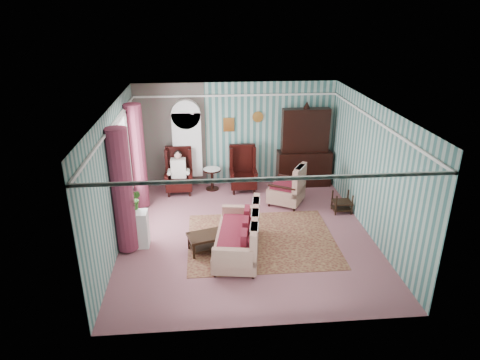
{
  "coord_description": "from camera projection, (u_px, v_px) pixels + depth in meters",
  "views": [
    {
      "loc": [
        -0.88,
        -8.42,
        4.8
      ],
      "look_at": [
        -0.1,
        0.6,
        1.08
      ],
      "focal_mm": 32.0,
      "sensor_mm": 36.0,
      "label": 1
    }
  ],
  "objects": [
    {
      "name": "room_shell",
      "position": [
        217.0,
        148.0,
        9.01
      ],
      "size": [
        5.53,
        6.02,
        2.91
      ],
      "color": "#3D6F6A",
      "rests_on": "ground"
    },
    {
      "name": "plant_stand",
      "position": [
        135.0,
        229.0,
        9.04
      ],
      "size": [
        0.55,
        0.35,
        0.8
      ],
      "primitive_type": "cube",
      "color": "white",
      "rests_on": "floor"
    },
    {
      "name": "potted_plant_b",
      "position": [
        135.0,
        200.0,
        8.94
      ],
      "size": [
        0.29,
        0.26,
        0.44
      ],
      "primitive_type": "imported",
      "rotation": [
        0.0,
        0.0,
        -0.3
      ],
      "color": "#1A4D18",
      "rests_on": "plant_stand"
    },
    {
      "name": "seated_woman",
      "position": [
        179.0,
        172.0,
        11.56
      ],
      "size": [
        0.44,
        0.4,
        1.18
      ],
      "primitive_type": null,
      "color": "beige",
      "rests_on": "floor"
    },
    {
      "name": "floral_armchair",
      "position": [
        286.0,
        188.0,
        10.97
      ],
      "size": [
        1.09,
        1.14,
        0.87
      ],
      "primitive_type": "cube",
      "rotation": [
        0.0,
        0.0,
        1.06
      ],
      "color": "beige",
      "rests_on": "floor"
    },
    {
      "name": "wingback_right",
      "position": [
        243.0,
        169.0,
        11.69
      ],
      "size": [
        0.76,
        0.8,
        1.25
      ],
      "primitive_type": "cube",
      "color": "black",
      "rests_on": "floor"
    },
    {
      "name": "sofa",
      "position": [
        237.0,
        231.0,
        8.71
      ],
      "size": [
        1.22,
        2.07,
        1.03
      ],
      "primitive_type": "cube",
      "rotation": [
        0.0,
        0.0,
        1.42
      ],
      "color": "beige",
      "rests_on": "floor"
    },
    {
      "name": "coffee_table",
      "position": [
        208.0,
        242.0,
        8.94
      ],
      "size": [
        0.94,
        0.72,
        0.38
      ],
      "primitive_type": "cube",
      "rotation": [
        0.0,
        0.0,
        0.28
      ],
      "color": "black",
      "rests_on": "floor"
    },
    {
      "name": "potted_plant_a",
      "position": [
        130.0,
        207.0,
        8.67
      ],
      "size": [
        0.44,
        0.4,
        0.41
      ],
      "primitive_type": "imported",
      "rotation": [
        0.0,
        0.0,
        -0.27
      ],
      "color": "#2A5A1C",
      "rests_on": "plant_stand"
    },
    {
      "name": "bookcase",
      "position": [
        188.0,
        149.0,
        11.74
      ],
      "size": [
        0.8,
        0.28,
        2.24
      ],
      "primitive_type": "cube",
      "color": "white",
      "rests_on": "floor"
    },
    {
      "name": "wingback_left",
      "position": [
        179.0,
        171.0,
        11.55
      ],
      "size": [
        0.76,
        0.8,
        1.25
      ],
      "primitive_type": "cube",
      "color": "black",
      "rests_on": "floor"
    },
    {
      "name": "potted_plant_c",
      "position": [
        130.0,
        202.0,
        8.85
      ],
      "size": [
        0.3,
        0.3,
        0.43
      ],
      "primitive_type": "imported",
      "rotation": [
        0.0,
        0.0,
        -0.34
      ],
      "color": "#184D1B",
      "rests_on": "plant_stand"
    },
    {
      "name": "nest_table",
      "position": [
        342.0,
        202.0,
        10.58
      ],
      "size": [
        0.45,
        0.38,
        0.54
      ],
      "primitive_type": "cube",
      "color": "black",
      "rests_on": "floor"
    },
    {
      "name": "floor",
      "position": [
        246.0,
        234.0,
        9.66
      ],
      "size": [
        6.0,
        6.0,
        0.0
      ],
      "primitive_type": "plane",
      "color": "#9A5964",
      "rests_on": "ground"
    },
    {
      "name": "round_side_table",
      "position": [
        212.0,
        179.0,
        11.88
      ],
      "size": [
        0.5,
        0.5,
        0.6
      ],
      "primitive_type": "cylinder",
      "color": "black",
      "rests_on": "floor"
    },
    {
      "name": "rug",
      "position": [
        261.0,
        240.0,
        9.4
      ],
      "size": [
        3.2,
        2.6,
        0.01
      ],
      "primitive_type": "cube",
      "color": "#4E1A1F",
      "rests_on": "floor"
    },
    {
      "name": "dresser_hutch",
      "position": [
        305.0,
        145.0,
        11.87
      ],
      "size": [
        1.5,
        0.56,
        2.36
      ],
      "primitive_type": "cube",
      "color": "black",
      "rests_on": "floor"
    }
  ]
}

